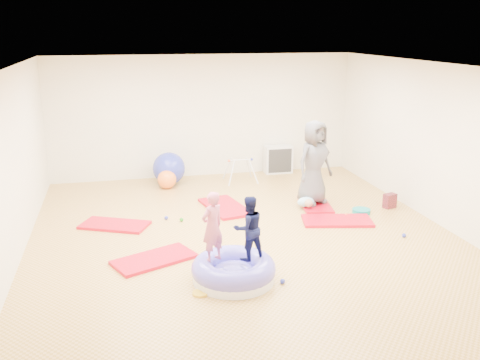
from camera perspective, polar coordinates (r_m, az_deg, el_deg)
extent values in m
cube|color=tan|center=(9.00, 0.44, -6.03)|extent=(7.00, 8.00, 0.01)
cube|color=white|center=(8.37, 0.48, 12.05)|extent=(7.00, 8.00, 0.01)
cube|color=beige|center=(12.43, -3.92, 6.79)|extent=(7.00, 0.01, 2.80)
cube|color=beige|center=(4.97, 11.49, -7.74)|extent=(7.00, 0.01, 2.80)
cube|color=beige|center=(8.49, -23.18, 1.22)|extent=(0.01, 8.00, 2.80)
cube|color=beige|center=(9.98, 20.42, 3.56)|extent=(0.01, 8.00, 2.80)
cube|color=#C00738|center=(8.20, -9.13, -8.34)|extent=(1.35, 1.04, 0.05)
cube|color=#C00738|center=(9.69, -13.22, -4.69)|extent=(1.30, 1.03, 0.05)
cube|color=#C00738|center=(10.35, -1.59, -2.90)|extent=(0.90, 1.39, 0.05)
cube|color=#C00738|center=(9.79, 10.32, -4.29)|extent=(1.33, 0.86, 0.05)
cube|color=#C00738|center=(10.63, 8.02, -2.57)|extent=(0.71, 1.15, 0.04)
cylinder|color=white|center=(7.49, -0.69, -10.22)|extent=(1.13, 1.13, 0.13)
torus|color=#5B54D2|center=(7.44, -0.69, -9.40)|extent=(1.17, 1.17, 0.31)
ellipsoid|color=#5B54D2|center=(7.47, -0.69, -9.90)|extent=(0.62, 0.62, 0.28)
imported|color=#D56280|center=(7.23, -2.98, -4.62)|extent=(0.43, 0.39, 0.99)
imported|color=#0E123C|center=(7.28, 0.92, -4.78)|extent=(0.50, 0.43, 0.91)
imported|color=#535357|center=(10.42, 7.91, 1.88)|extent=(0.94, 0.80, 1.64)
ellipsoid|color=#97CDE8|center=(10.36, 7.04, -2.33)|extent=(0.33, 0.21, 0.19)
sphere|color=tan|center=(10.22, 7.33, -2.47)|extent=(0.16, 0.16, 0.16)
sphere|color=#228116|center=(9.71, -6.26, -4.23)|extent=(0.07, 0.07, 0.07)
sphere|color=#2B35AD|center=(7.44, 4.56, -10.72)|extent=(0.07, 0.07, 0.07)
sphere|color=#F25B2D|center=(10.08, 11.25, -3.68)|extent=(0.07, 0.07, 0.07)
sphere|color=#2B35AD|center=(9.35, 17.09, -5.67)|extent=(0.07, 0.07, 0.07)
sphere|color=#2B35AD|center=(9.83, -7.88, -4.03)|extent=(0.07, 0.07, 0.07)
sphere|color=#F25B2D|center=(7.75, -2.44, -9.55)|extent=(0.07, 0.07, 0.07)
sphere|color=#2B35AD|center=(11.96, -7.59, 1.23)|extent=(0.72, 0.72, 0.72)
sphere|color=orange|center=(11.68, -7.80, 0.06)|extent=(0.41, 0.41, 0.41)
cylinder|color=silver|center=(11.73, -0.89, 0.71)|extent=(0.20, 0.21, 0.54)
cylinder|color=silver|center=(12.17, -1.35, 1.26)|extent=(0.20, 0.21, 0.54)
cylinder|color=silver|center=(11.85, 1.46, 0.85)|extent=(0.20, 0.21, 0.54)
cylinder|color=silver|center=(12.27, 0.92, 1.39)|extent=(0.20, 0.21, 0.54)
cylinder|color=silver|center=(11.94, 0.04, 2.14)|extent=(0.52, 0.03, 0.03)
sphere|color=#F25B2D|center=(11.89, -1.18, 2.07)|extent=(0.06, 0.06, 0.06)
sphere|color=#2B35AD|center=(12.01, 1.24, 2.21)|extent=(0.06, 0.06, 0.06)
cube|color=silver|center=(12.85, 4.09, 2.22)|extent=(0.66, 0.32, 0.66)
cube|color=#2E2E2E|center=(12.70, 4.29, 2.06)|extent=(0.57, 0.02, 0.57)
cube|color=silver|center=(12.80, 4.15, 2.17)|extent=(0.02, 0.22, 0.58)
cube|color=silver|center=(12.80, 4.15, 2.17)|extent=(0.58, 0.22, 0.02)
cylinder|color=#088586|center=(10.35, 12.81, -3.24)|extent=(0.34, 0.34, 0.08)
cube|color=maroon|center=(10.75, 15.68, -2.15)|extent=(0.28, 0.22, 0.28)
cylinder|color=gold|center=(7.17, -4.26, -11.96)|extent=(0.21, 0.21, 0.03)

